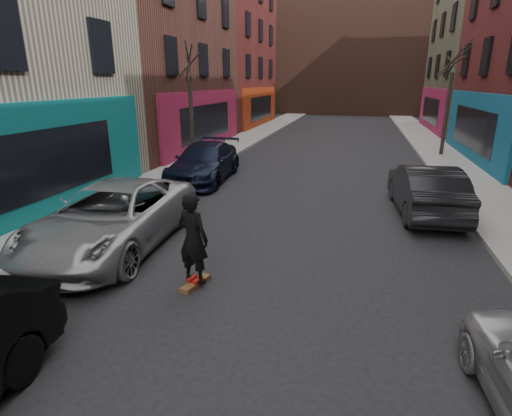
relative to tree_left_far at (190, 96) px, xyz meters
The scene contains 10 objects.
sidewalk_left 12.45m from the tree_left_far, 90.24° to the left, with size 2.50×84.00×0.13m, color gray.
sidewalk_right 17.61m from the tree_left_far, 43.95° to the left, with size 2.50×84.00×0.13m, color gray.
building_far 38.67m from the tree_left_far, 80.73° to the left, with size 40.00×10.00×14.00m, color #47281E.
tree_left_far is the anchor object (origin of this frame).
tree_right_far 13.78m from the tree_left_far, 25.82° to the left, with size 2.00×2.00×6.80m, color black, non-canonical shape.
parked_left_far 10.40m from the tree_left_far, 78.35° to the right, with size 2.65×5.75×1.60m, color #909398.
parked_left_end 3.99m from the tree_left_far, 57.93° to the right, with size 2.16×5.31×1.54m, color black.
parked_right_end 11.52m from the tree_left_far, 26.72° to the right, with size 1.66×4.77×1.57m, color black.
skateboard 12.73m from the tree_left_far, 66.96° to the right, with size 0.22×0.80×0.10m, color brown.
skateboarder 12.51m from the tree_left_far, 66.96° to the right, with size 0.69×0.45×1.89m, color black.
Camera 1 is at (1.67, -0.16, 4.05)m, focal length 28.00 mm.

